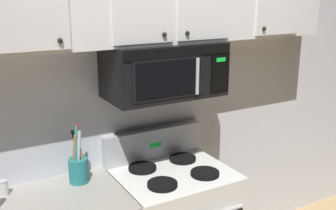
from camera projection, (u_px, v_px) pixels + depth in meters
name	position (u px, v px, depth m)	size (l,w,h in m)	color
back_wall	(147.00, 95.00, 2.88)	(5.20, 0.10, 2.70)	silver
over_range_microwave	(164.00, 70.00, 2.61)	(0.76, 0.43, 0.35)	black
utensil_crock_teal	(78.00, 167.00, 2.53)	(0.12, 0.12, 0.38)	teal
salt_shaker	(4.00, 188.00, 2.38)	(0.05, 0.05, 0.09)	white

